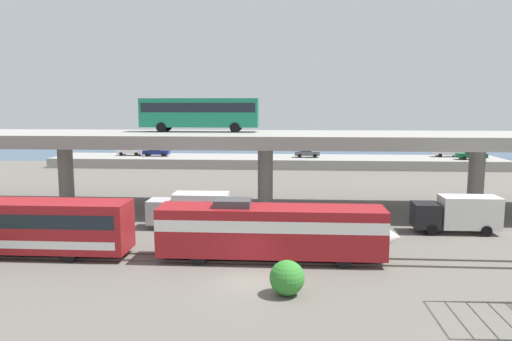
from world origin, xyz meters
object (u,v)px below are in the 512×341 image
at_px(parked_car_0, 156,152).
at_px(train_locomotive, 282,229).
at_px(transit_bus_on_overpass, 200,112).
at_px(parked_car_3, 472,155).
at_px(service_truck_west, 458,213).
at_px(parked_car_2, 307,153).
at_px(parked_car_1, 130,151).
at_px(service_truck_east, 191,209).
at_px(parked_car_4, 447,152).

bearing_deg(parked_car_0, train_locomotive, -66.10).
relative_size(transit_bus_on_overpass, parked_car_3, 2.61).
height_order(train_locomotive, transit_bus_on_overpass, transit_bus_on_overpass).
height_order(service_truck_west, parked_car_2, parked_car_2).
relative_size(transit_bus_on_overpass, parked_car_1, 2.77).
relative_size(service_truck_west, parked_car_1, 1.57).
bearing_deg(transit_bus_on_overpass, train_locomotive, -63.92).
relative_size(transit_bus_on_overpass, parked_car_2, 2.89).
distance_m(parked_car_2, parked_car_3, 26.70).
distance_m(train_locomotive, parked_car_1, 58.57).
bearing_deg(parked_car_2, train_locomotive, -93.99).
relative_size(train_locomotive, parked_car_1, 3.71).
distance_m(service_truck_east, parked_car_3, 55.71).
relative_size(train_locomotive, service_truck_east, 2.37).
bearing_deg(transit_bus_on_overpass, parked_car_1, 118.85).
bearing_deg(parked_car_4, parked_car_1, -178.61).
bearing_deg(parked_car_0, transit_bus_on_overpass, -67.30).
height_order(service_truck_east, parked_car_1, parked_car_1).
distance_m(service_truck_west, service_truck_east, 22.12).
distance_m(service_truck_west, parked_car_2, 43.69).
bearing_deg(parked_car_2, service_truck_east, -105.03).
relative_size(service_truck_west, parked_car_0, 1.49).
xyz_separation_m(parked_car_2, parked_car_3, (26.66, -1.63, 0.00)).
height_order(train_locomotive, parked_car_3, train_locomotive).
xyz_separation_m(service_truck_west, parked_car_2, (-10.76, 42.34, 0.73)).
height_order(transit_bus_on_overpass, parked_car_4, transit_bus_on_overpass).
xyz_separation_m(transit_bus_on_overpass, parked_car_2, (12.19, 32.85, -7.37)).
height_order(service_truck_west, parked_car_4, parked_car_4).
bearing_deg(transit_bus_on_overpass, parked_car_0, 112.70).
relative_size(transit_bus_on_overpass, service_truck_west, 1.76).
xyz_separation_m(parked_car_2, parked_car_4, (23.99, 2.53, 0.00)).
distance_m(parked_car_1, parked_car_3, 57.67).
distance_m(parked_car_3, parked_car_4, 4.94).
height_order(train_locomotive, service_truck_east, train_locomotive).
distance_m(parked_car_0, parked_car_2, 26.07).
bearing_deg(service_truck_east, parked_car_2, -105.03).
bearing_deg(train_locomotive, parked_car_4, 62.60).
bearing_deg(service_truck_east, train_locomotive, 133.64).
height_order(train_locomotive, parked_car_0, train_locomotive).
height_order(service_truck_east, parked_car_2, parked_car_2).
xyz_separation_m(service_truck_west, parked_car_0, (-36.83, 42.65, 0.73)).
bearing_deg(parked_car_1, parked_car_4, 1.39).
relative_size(service_truck_west, service_truck_east, 1.00).
relative_size(parked_car_0, parked_car_3, 0.99).
relative_size(transit_bus_on_overpass, parked_car_0, 2.64).
height_order(transit_bus_on_overpass, service_truck_east, transit_bus_on_overpass).
height_order(parked_car_0, parked_car_1, same).
height_order(parked_car_2, parked_car_4, same).
xyz_separation_m(train_locomotive, service_truck_west, (14.28, 8.23, -0.56)).
xyz_separation_m(parked_car_0, parked_car_1, (-4.88, 0.88, 0.00)).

